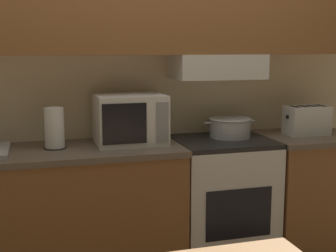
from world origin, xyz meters
name	(u,v)px	position (x,y,z in m)	size (l,w,h in m)	color
wall_back	(142,45)	(0.01, -0.07, 1.55)	(5.31, 0.38, 2.55)	beige
lower_counter_main	(46,226)	(-0.64, -0.28, 0.47)	(1.65, 0.59, 0.93)	brown
lower_counter_right_stub	(306,199)	(1.14, -0.28, 0.47)	(0.65, 0.59, 0.93)	brown
stove_range	(221,207)	(0.50, -0.28, 0.47)	(0.62, 0.56, 0.93)	silver
cooking_pot	(230,127)	(0.57, -0.23, 1.00)	(0.36, 0.28, 0.13)	#B7BABF
microwave	(129,119)	(-0.11, -0.22, 1.09)	(0.42, 0.38, 0.31)	silver
toaster	(307,120)	(1.12, -0.28, 1.04)	(0.30, 0.17, 0.20)	silver
paper_towel_roll	(54,128)	(-0.57, -0.26, 1.06)	(0.13, 0.13, 0.24)	black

